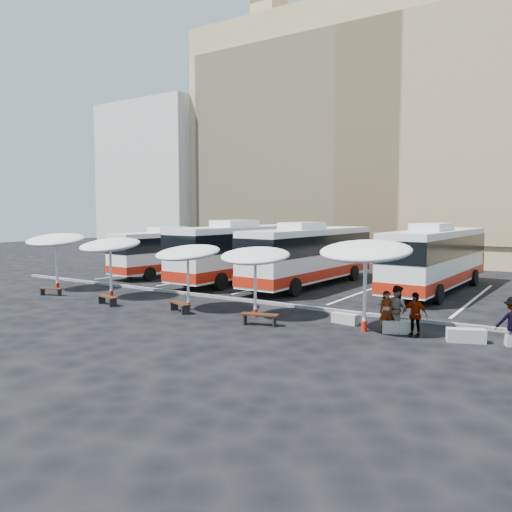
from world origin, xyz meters
The scene contains 25 objects.
ground centered at (0.00, 0.00, 0.00)m, with size 120.00×120.00×0.00m, color black.
sandstone_building centered at (0.00, 31.87, 12.63)m, with size 42.00×18.25×29.60m.
apartment_block centered at (-28.00, 28.00, 9.00)m, with size 14.00×14.00×18.00m, color beige.
curb_divider centered at (0.00, 0.50, 0.07)m, with size 34.00×0.25×0.15m, color black.
bay_lines centered at (0.00, 8.00, 0.01)m, with size 24.15×12.00×0.01m.
bus_0 centered at (-9.03, 7.51, 1.86)m, with size 3.58×11.63×3.63m.
bus_1 centered at (-2.71, 7.25, 2.15)m, with size 3.41×13.33×4.20m.
bus_2 centered at (2.19, 7.60, 2.10)m, with size 3.35×13.01×4.10m.
bus_3 centered at (9.56, 9.59, 2.09)m, with size 3.44×13.02×4.10m.
sunshade_0 centered at (-10.08, -2.34, 3.04)m, with size 4.54×4.56×3.57m.
sunshade_1 centered at (-4.99, -2.54, 2.92)m, with size 3.74×3.77×3.43m.
sunshade_2 centered at (0.89, -2.85, 2.77)m, with size 3.20×3.24×3.26m.
sunshade_3 centered at (4.54, -2.48, 2.77)m, with size 3.84×3.87×3.26m.
sunshade_4 centered at (9.66, -2.39, 3.19)m, with size 3.87×3.91×3.76m.
wood_bench_0 centered at (-8.45, -3.92, 0.32)m, with size 1.41×0.80×0.42m.
wood_bench_1 centered at (-3.38, -4.18, 0.35)m, with size 1.55×0.74×0.46m.
wood_bench_2 centered at (0.97, -3.57, 0.36)m, with size 1.58×0.97×0.47m.
wood_bench_3 centered at (5.60, -3.78, 0.38)m, with size 1.66×0.86×0.49m.
conc_bench_0 centered at (8.47, -1.53, 0.22)m, with size 1.15×0.38×0.43m, color gray.
conc_bench_1 centered at (10.95, -1.94, 0.25)m, with size 1.34×0.45×0.50m, color gray.
conc_bench_2 centered at (13.38, -1.97, 0.25)m, with size 1.33×0.44×0.50m, color gray.
passenger_0 centered at (10.48, -2.12, 0.83)m, with size 0.60×0.40×1.66m, color black.
passenger_1 centered at (10.80, -1.85, 0.93)m, with size 0.91×0.71×1.86m, color black.
passenger_2 centered at (11.56, -2.16, 0.85)m, with size 1.00×0.42×1.70m, color black.
passenger_3 centered at (14.83, -1.66, 0.88)m, with size 1.14×0.65×1.76m, color black.
Camera 1 is at (16.71, -21.07, 4.71)m, focal length 35.00 mm.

